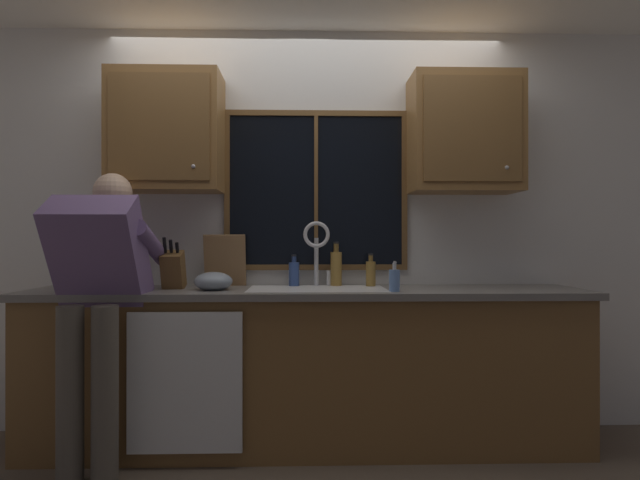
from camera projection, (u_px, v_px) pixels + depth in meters
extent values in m
cube|color=silver|center=(307.00, 230.00, 3.49)|extent=(5.57, 0.12, 2.55)
cube|color=black|center=(316.00, 190.00, 3.42)|extent=(1.10, 0.02, 0.95)
cube|color=brown|center=(316.00, 113.00, 3.41)|extent=(1.17, 0.02, 0.04)
cube|color=brown|center=(316.00, 267.00, 3.41)|extent=(1.17, 0.02, 0.04)
cube|color=brown|center=(227.00, 190.00, 3.40)|extent=(0.03, 0.02, 0.95)
cube|color=brown|center=(404.00, 190.00, 3.43)|extent=(0.03, 0.02, 0.95)
cube|color=brown|center=(316.00, 190.00, 3.41)|extent=(0.02, 0.02, 0.95)
cube|color=brown|center=(307.00, 370.00, 3.14)|extent=(3.17, 0.58, 0.88)
cube|color=slate|center=(307.00, 292.00, 3.12)|extent=(3.23, 0.62, 0.04)
cube|color=white|center=(185.00, 382.00, 2.80)|extent=(0.60, 0.02, 0.74)
cube|color=olive|center=(167.00, 132.00, 3.24)|extent=(0.66, 0.33, 0.72)
cube|color=brown|center=(159.00, 126.00, 3.07)|extent=(0.58, 0.01, 0.62)
sphere|color=#B2B2B7|center=(193.00, 166.00, 3.07)|extent=(0.02, 0.02, 0.02)
cube|color=olive|center=(464.00, 134.00, 3.29)|extent=(0.66, 0.33, 0.72)
cube|color=brown|center=(473.00, 128.00, 3.12)|extent=(0.58, 0.01, 0.62)
sphere|color=#B2B2B7|center=(507.00, 168.00, 3.12)|extent=(0.02, 0.02, 0.02)
cube|color=silver|center=(317.00, 290.00, 3.13)|extent=(0.80, 0.46, 0.02)
cube|color=beige|center=(283.00, 308.00, 3.12)|extent=(0.36, 0.42, 0.20)
cube|color=beige|center=(351.00, 307.00, 3.13)|extent=(0.36, 0.42, 0.20)
cube|color=silver|center=(317.00, 308.00, 3.13)|extent=(0.04, 0.42, 0.20)
cylinder|color=silver|center=(316.00, 262.00, 3.35)|extent=(0.03, 0.03, 0.30)
torus|color=silver|center=(317.00, 235.00, 3.29)|extent=(0.16, 0.02, 0.16)
cylinder|color=silver|center=(329.00, 278.00, 3.35)|extent=(0.03, 0.03, 0.09)
cylinder|color=#595147|center=(70.00, 395.00, 2.63)|extent=(0.13, 0.13, 0.88)
cylinder|color=#595147|center=(105.00, 395.00, 2.64)|extent=(0.13, 0.13, 0.88)
cube|color=slate|center=(99.00, 254.00, 2.78)|extent=(0.44, 0.48, 0.61)
sphere|color=beige|center=(113.00, 192.00, 2.98)|extent=(0.21, 0.21, 0.21)
cylinder|color=slate|center=(71.00, 244.00, 2.96)|extent=(0.09, 0.52, 0.26)
cylinder|color=slate|center=(151.00, 244.00, 2.97)|extent=(0.09, 0.52, 0.26)
cube|color=brown|center=(173.00, 271.00, 3.12)|extent=(0.12, 0.18, 0.25)
cylinder|color=black|center=(165.00, 245.00, 3.06)|extent=(0.02, 0.05, 0.09)
cylinder|color=black|center=(171.00, 246.00, 3.07)|extent=(0.02, 0.04, 0.08)
cylinder|color=black|center=(177.00, 248.00, 3.07)|extent=(0.02, 0.04, 0.06)
cube|color=#997047|center=(225.00, 260.00, 3.33)|extent=(0.26, 0.09, 0.32)
ellipsoid|color=#8C99A8|center=(213.00, 281.00, 3.05)|extent=(0.22, 0.22, 0.11)
cylinder|color=#668CCC|center=(394.00, 281.00, 2.97)|extent=(0.06, 0.06, 0.12)
cylinder|color=silver|center=(394.00, 266.00, 2.97)|extent=(0.02, 0.02, 0.04)
cylinder|color=silver|center=(395.00, 262.00, 2.95)|extent=(0.01, 0.04, 0.01)
cylinder|color=olive|center=(371.00, 274.00, 3.30)|extent=(0.06, 0.06, 0.15)
cylinder|color=brown|center=(371.00, 258.00, 3.30)|extent=(0.03, 0.03, 0.04)
cylinder|color=black|center=(371.00, 254.00, 3.30)|extent=(0.03, 0.03, 0.01)
cylinder|color=olive|center=(336.00, 269.00, 3.34)|extent=(0.07, 0.07, 0.21)
cylinder|color=brown|center=(336.00, 248.00, 3.34)|extent=(0.03, 0.03, 0.05)
cylinder|color=black|center=(336.00, 243.00, 3.34)|extent=(0.04, 0.04, 0.01)
cylinder|color=#334C8C|center=(294.00, 274.00, 3.32)|extent=(0.07, 0.07, 0.15)
cylinder|color=navy|center=(294.00, 259.00, 3.32)|extent=(0.03, 0.03, 0.04)
cylinder|color=black|center=(294.00, 256.00, 3.32)|extent=(0.03, 0.03, 0.01)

